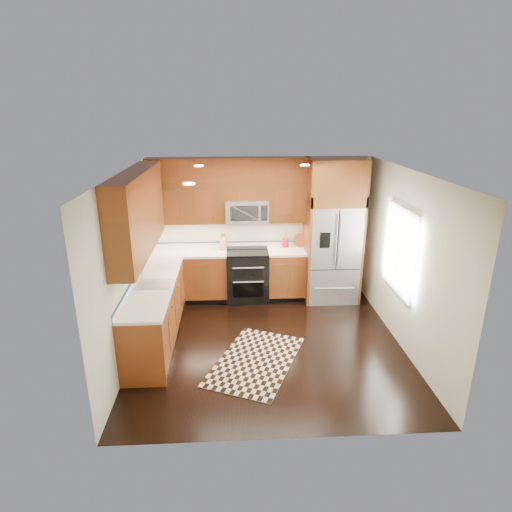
{
  "coord_description": "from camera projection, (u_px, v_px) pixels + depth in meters",
  "views": [
    {
      "loc": [
        -0.51,
        -5.72,
        3.41
      ],
      "look_at": [
        -0.15,
        0.6,
        1.21
      ],
      "focal_mm": 30.0,
      "sensor_mm": 36.0,
      "label": 1
    }
  ],
  "objects": [
    {
      "name": "wall_right",
      "position": [
        406.0,
        261.0,
        6.22
      ],
      "size": [
        0.02,
        4.0,
        2.6
      ],
      "primitive_type": "cube",
      "color": "beige",
      "rests_on": "ground"
    },
    {
      "name": "window",
      "position": [
        400.0,
        250.0,
        6.37
      ],
      "size": [
        0.04,
        1.1,
        1.3
      ],
      "color": "white",
      "rests_on": "ground"
    },
    {
      "name": "microwave",
      "position": [
        247.0,
        211.0,
        7.68
      ],
      "size": [
        0.76,
        0.4,
        0.42
      ],
      "color": "#B2B2B7",
      "rests_on": "ground"
    },
    {
      "name": "refrigerator",
      "position": [
        333.0,
        231.0,
        7.72
      ],
      "size": [
        0.98,
        0.75,
        2.6
      ],
      "color": "#B2B2B7",
      "rests_on": "ground"
    },
    {
      "name": "wall_left",
      "position": [
        127.0,
        267.0,
        6.01
      ],
      "size": [
        0.02,
        4.0,
        2.6
      ],
      "primitive_type": "cube",
      "color": "beige",
      "rests_on": "ground"
    },
    {
      "name": "upper_cabinets",
      "position": [
        192.0,
        199.0,
        6.84
      ],
      "size": [
        2.85,
        3.0,
        1.15
      ],
      "color": "brown",
      "rests_on": "ground"
    },
    {
      "name": "wall_back",
      "position": [
        260.0,
        227.0,
        8.0
      ],
      "size": [
        4.0,
        0.02,
        2.6
      ],
      "primitive_type": "cube",
      "color": "beige",
      "rests_on": "ground"
    },
    {
      "name": "utensil_crock",
      "position": [
        285.0,
        241.0,
        7.99
      ],
      "size": [
        0.14,
        0.14,
        0.35
      ],
      "color": "#A51424",
      "rests_on": "countertop"
    },
    {
      "name": "cutting_board",
      "position": [
        300.0,
        246.0,
        8.04
      ],
      "size": [
        0.32,
        0.32,
        0.02
      ],
      "primitive_type": "cylinder",
      "rotation": [
        0.0,
        0.0,
        -0.28
      ],
      "color": "brown",
      "rests_on": "countertop"
    },
    {
      "name": "countertop",
      "position": [
        199.0,
        266.0,
        7.14
      ],
      "size": [
        2.86,
        3.01,
        0.04
      ],
      "color": "white",
      "rests_on": "base_cabinets"
    },
    {
      "name": "rug",
      "position": [
        256.0,
        361.0,
        6.08
      ],
      "size": [
        1.57,
        1.91,
        0.01
      ],
      "primitive_type": "cube",
      "rotation": [
        0.0,
        0.0,
        -0.41
      ],
      "color": "black",
      "rests_on": "ground"
    },
    {
      "name": "base_cabinets",
      "position": [
        191.0,
        294.0,
        7.17
      ],
      "size": [
        2.85,
        3.0,
        0.9
      ],
      "color": "brown",
      "rests_on": "ground"
    },
    {
      "name": "knife_block",
      "position": [
        223.0,
        243.0,
        7.87
      ],
      "size": [
        0.13,
        0.16,
        0.3
      ],
      "color": "tan",
      "rests_on": "countertop"
    },
    {
      "name": "range",
      "position": [
        248.0,
        275.0,
        7.95
      ],
      "size": [
        0.76,
        0.67,
        0.95
      ],
      "color": "black",
      "rests_on": "ground"
    },
    {
      "name": "ground",
      "position": [
        268.0,
        343.0,
        6.54
      ],
      "size": [
        4.0,
        4.0,
        0.0
      ],
      "primitive_type": "plane",
      "color": "black",
      "rests_on": "ground"
    },
    {
      "name": "sink_faucet",
      "position": [
        151.0,
        280.0,
        6.34
      ],
      "size": [
        0.54,
        0.44,
        0.37
      ],
      "color": "#B2B2B7",
      "rests_on": "countertop"
    }
  ]
}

